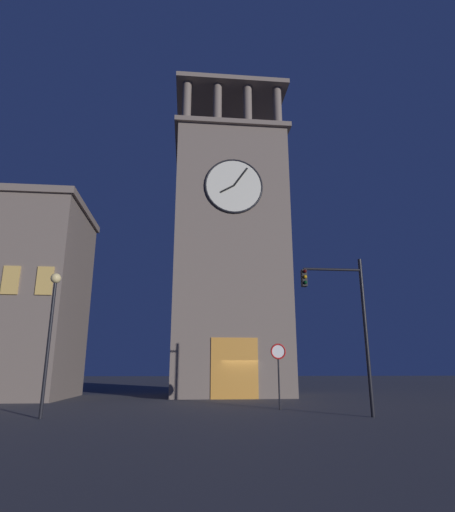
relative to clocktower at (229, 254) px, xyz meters
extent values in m
plane|color=#424247|center=(-0.40, 3.08, -10.94)|extent=(200.00, 200.00, 0.00)
cube|color=#75665B|center=(0.00, -0.02, -0.66)|extent=(8.66, 7.39, 20.56)
cube|color=#75665B|center=(0.00, -0.02, 9.82)|extent=(9.26, 7.99, 0.40)
cylinder|color=#75665B|center=(-3.73, 3.07, 11.84)|extent=(0.70, 0.70, 3.63)
cylinder|color=#75665B|center=(-1.24, 3.07, 11.84)|extent=(0.70, 0.70, 3.63)
cylinder|color=#75665B|center=(1.24, 3.07, 11.84)|extent=(0.70, 0.70, 3.63)
cylinder|color=#75665B|center=(3.73, 3.07, 11.84)|extent=(0.70, 0.70, 3.63)
cylinder|color=#75665B|center=(-3.73, -3.12, 11.84)|extent=(0.70, 0.70, 3.63)
cylinder|color=#75665B|center=(-1.24, -3.12, 11.84)|extent=(0.70, 0.70, 3.63)
cylinder|color=#75665B|center=(1.24, -3.12, 11.84)|extent=(0.70, 0.70, 3.63)
cylinder|color=#75665B|center=(3.73, -3.12, 11.84)|extent=(0.70, 0.70, 3.63)
cube|color=#75665B|center=(0.00, -0.02, 13.85)|extent=(9.26, 7.99, 0.40)
cylinder|color=black|center=(0.00, -0.02, 15.24)|extent=(0.12, 0.12, 2.38)
cylinder|color=silver|center=(0.00, 3.73, 4.33)|extent=(4.29, 0.12, 4.29)
torus|color=black|center=(0.00, 3.75, 4.33)|extent=(4.45, 0.16, 4.45)
cube|color=black|center=(0.51, 3.83, 4.03)|extent=(1.08, 0.06, 0.69)
cube|color=black|center=(-0.52, 3.83, 5.07)|extent=(1.13, 0.06, 1.57)
cube|color=orange|center=(0.00, 3.62, -8.94)|extent=(3.20, 0.24, 4.00)
cube|color=#E0B259|center=(12.16, 6.01, -3.70)|extent=(1.00, 0.12, 1.80)
cube|color=#E0B259|center=(14.20, 6.01, -3.70)|extent=(1.00, 0.12, 1.80)
cylinder|color=black|center=(-4.47, 14.81, -7.58)|extent=(0.16, 0.16, 6.72)
cylinder|color=black|center=(-3.16, 14.81, -4.73)|extent=(2.62, 0.12, 0.12)
cube|color=black|center=(-1.86, 14.81, -5.15)|extent=(0.22, 0.30, 0.75)
sphere|color=#360505|center=(-1.86, 14.99, -4.88)|extent=(0.16, 0.16, 0.16)
sphere|color=orange|center=(-1.86, 14.99, -5.13)|extent=(0.16, 0.16, 0.16)
sphere|color=#063316|center=(-1.86, 14.99, -5.38)|extent=(0.16, 0.16, 0.16)
cylinder|color=black|center=(8.97, 14.09, -8.19)|extent=(0.14, 0.14, 5.50)
sphere|color=#F9DB8C|center=(8.97, 14.09, -5.22)|extent=(0.44, 0.44, 0.44)
cylinder|color=black|center=(-1.34, 11.30, -9.50)|extent=(0.08, 0.08, 2.87)
cylinder|color=white|center=(-1.34, 11.34, -8.17)|extent=(0.70, 0.04, 0.70)
torus|color=red|center=(-1.34, 11.36, -8.17)|extent=(0.78, 0.08, 0.78)
camera|label=1|loc=(3.23, 32.31, -9.04)|focal=29.09mm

